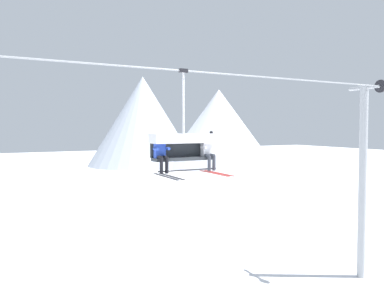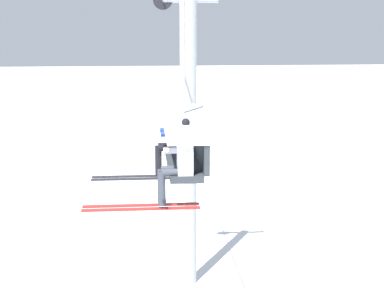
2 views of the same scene
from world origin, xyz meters
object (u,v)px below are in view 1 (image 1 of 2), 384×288
Objects in this scene: lift_tower_far at (363,177)px; skier_white at (208,151)px; skier_blue at (161,153)px; chairlift_chair at (182,142)px.

lift_tower_far is 5.29× the size of skier_white.
lift_tower_far is at bearing 6.04° from skier_white.
skier_white is at bearing -173.96° from lift_tower_far.
lift_tower_far is 10.53m from skier_blue.
chairlift_chair is at bearing 165.59° from skier_white.
lift_tower_far is 2.81× the size of chairlift_chair.
chairlift_chair is at bearing -175.75° from lift_tower_far.
skier_blue is 1.66m from skier_white.
chairlift_chair is (-9.56, -0.71, 1.79)m from lift_tower_far.
skier_blue is at bearing -179.76° from skier_white.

